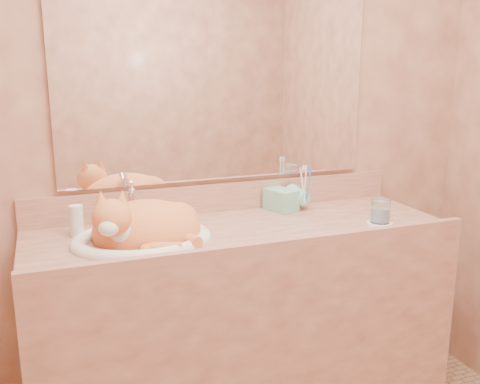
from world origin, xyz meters
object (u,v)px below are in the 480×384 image
object	(u,v)px
toothbrush_cup	(305,200)
sink_basin	(142,221)
vanity_counter	(242,330)
water_glass	(380,211)
soap_dispenser	(293,190)
cat	(143,224)

from	to	relation	value
toothbrush_cup	sink_basin	bearing A→B (deg)	-168.00
vanity_counter	water_glass	bearing A→B (deg)	-15.50
soap_dispenser	water_glass	bearing A→B (deg)	-67.99
vanity_counter	water_glass	distance (m)	0.72
water_glass	soap_dispenser	bearing A→B (deg)	132.66
sink_basin	soap_dispenser	distance (m)	0.67
vanity_counter	cat	bearing A→B (deg)	-177.26
toothbrush_cup	water_glass	distance (m)	0.33
vanity_counter	cat	world-z (taller)	cat
vanity_counter	soap_dispenser	size ratio (longest dim) A/B	7.85
soap_dispenser	sink_basin	bearing A→B (deg)	171.61
vanity_counter	water_glass	xyz separation A→B (m)	(0.52, -0.14, 0.48)
vanity_counter	sink_basin	xyz separation A→B (m)	(-0.38, -0.02, 0.50)
sink_basin	vanity_counter	bearing A→B (deg)	3.64
toothbrush_cup	water_glass	world-z (taller)	water_glass
sink_basin	cat	distance (m)	0.02
soap_dispenser	water_glass	size ratio (longest dim) A/B	2.30
vanity_counter	sink_basin	size ratio (longest dim) A/B	3.31
vanity_counter	toothbrush_cup	distance (m)	0.60
cat	soap_dispenser	size ratio (longest dim) A/B	1.90
sink_basin	water_glass	bearing A→B (deg)	-7.18
vanity_counter	toothbrush_cup	bearing A→B (deg)	21.52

